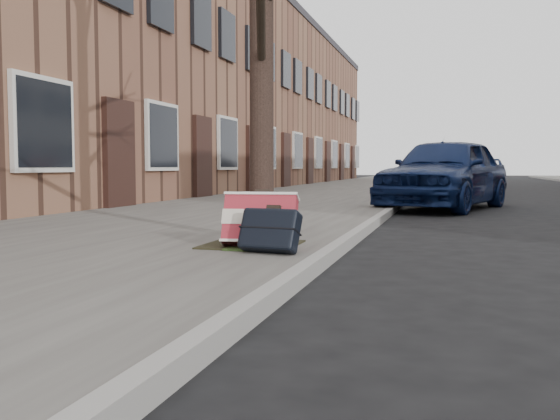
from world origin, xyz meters
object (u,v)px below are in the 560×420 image
(car_near_front, at_px, (445,173))
(car_near_mid, at_px, (446,172))
(suitcase_navy, at_px, (270,230))
(suitcase_red, at_px, (260,221))

(car_near_front, xyz_separation_m, car_near_mid, (-0.05, 6.17, -0.02))
(suitcase_navy, distance_m, car_near_mid, 14.20)
(suitcase_red, xyz_separation_m, suitcase_navy, (0.17, -0.27, -0.05))
(suitcase_red, bearing_deg, suitcase_navy, -63.74)
(car_near_mid, bearing_deg, car_near_front, -91.16)
(car_near_mid, bearing_deg, suitcase_red, -97.74)
(car_near_front, bearing_deg, suitcase_navy, -82.84)
(suitcase_navy, distance_m, car_near_front, 8.09)
(suitcase_red, distance_m, car_near_front, 7.86)
(suitcase_red, xyz_separation_m, car_near_mid, (1.48, 13.87, 0.34))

